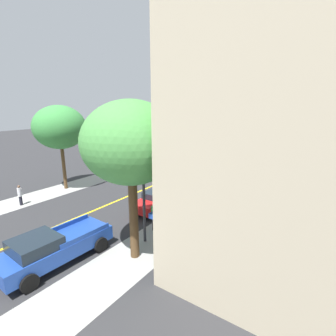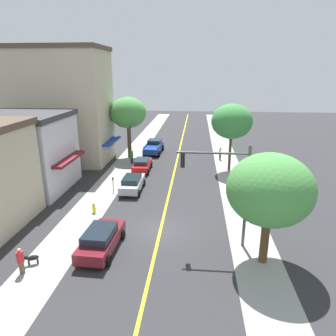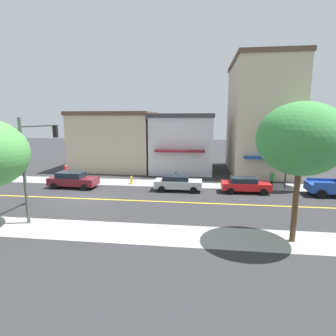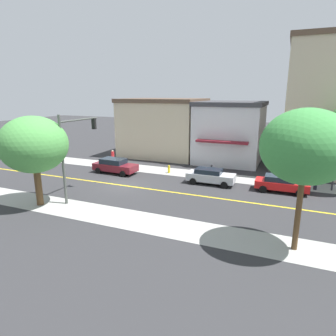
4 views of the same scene
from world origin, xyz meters
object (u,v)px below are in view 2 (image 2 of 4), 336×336
Objects in this scene: pedestrian_white_shirt at (220,153)px; street_tree_left_near at (128,113)px; traffic_light_mast at (227,182)px; maroon_sedan_left_curb at (101,239)px; pedestrian_red_shirt at (21,260)px; silver_sedan_left_curb at (132,183)px; blue_pickup_truck at (154,147)px; street_tree_right_corner at (270,190)px; street_lamp at (130,134)px; small_dog at (32,258)px; parking_meter at (113,182)px; red_sedan_left_curb at (142,164)px; street_tree_left_far at (232,122)px; pedestrian_green_shirt at (132,156)px; fire_hydrant at (94,208)px.

street_tree_left_near is at bearing 19.48° from pedestrian_white_shirt.
traffic_light_mast reaches higher than maroon_sedan_left_curb.
street_tree_left_near is 4.87× the size of pedestrian_red_shirt.
silver_sedan_left_curb is 2.74× the size of pedestrian_white_shirt.
street_tree_right_corner is at bearing -155.92° from blue_pickup_truck.
maroon_sedan_left_curb is (2.44, -21.02, -2.69)m from street_lamp.
small_dog is at bearing 15.99° from traffic_light_mast.
maroon_sedan_left_curb reaches higher than small_dog.
traffic_light_mast is 4.19× the size of pedestrian_white_shirt.
silver_sedan_left_curb is 14.65m from blue_pickup_truck.
red_sedan_left_curb is at bearing 75.87° from parking_meter.
street_tree_right_corner is 16.43m from parking_meter.
blue_pickup_truck is (1.89, 15.01, -0.05)m from parking_meter.
red_sedan_left_curb is (1.67, 6.65, -0.17)m from parking_meter.
street_tree_left_far is 1.38× the size of blue_pickup_truck.
small_dog is (-13.91, -1.63, -4.27)m from street_tree_right_corner.
red_sedan_left_curb is at bearing -62.02° from traffic_light_mast.
pedestrian_green_shirt is at bearing 33.60° from pedestrian_white_shirt.
maroon_sedan_left_curb reaches higher than silver_sedan_left_curb.
pedestrian_white_shirt reaches higher than maroon_sedan_left_curb.
blue_pickup_truck is 27.32m from small_dog.
street_tree_left_near reaches higher than silver_sedan_left_curb.
parking_meter is 0.21× the size of traffic_light_mast.
street_lamp is at bearing 90.59° from fire_hydrant.
pedestrian_white_shirt is at bearing 92.79° from street_tree_right_corner.
street_tree_left_far reaches higher than fire_hydrant.
street_lamp is (0.52, -1.45, -2.44)m from street_tree_left_near.
pedestrian_green_shirt reaches higher than maroon_sedan_left_curb.
street_tree_left_near is 13.31m from silver_sedan_left_curb.
maroon_sedan_left_curb reaches higher than red_sedan_left_curb.
pedestrian_green_shirt is (-2.05, -5.53, 0.07)m from blue_pickup_truck.
small_dog is (0.12, 0.87, -0.43)m from pedestrian_red_shirt.
pedestrian_red_shirt is (-1.57, -8.15, 0.42)m from fire_hydrant.
small_dog is (-1.64, -21.54, -0.53)m from pedestrian_green_shirt.
pedestrian_red_shirt is at bearing -123.49° from street_tree_left_far.
street_tree_right_corner is 7.79× the size of fire_hydrant.
street_lamp is at bearing 152.24° from blue_pickup_truck.
pedestrian_red_shirt is (-1.41, -23.78, -2.66)m from street_lamp.
silver_sedan_left_curb is at bearing -143.44° from street_tree_left_far.
pedestrian_white_shirt is at bearing -104.86° from blue_pickup_truck.
parking_meter is 0.29× the size of maroon_sedan_left_curb.
street_tree_left_far is 1.38× the size of street_lamp.
pedestrian_red_shirt is 28.28m from pedestrian_white_shirt.
small_dog is at bearing -124.40° from street_tree_left_far.
street_tree_left_near is at bearing 135.14° from blue_pickup_truck.
street_lamp is (-0.51, 10.85, 2.58)m from parking_meter.
traffic_light_mast is 25.29m from blue_pickup_truck.
maroon_sedan_left_curb is at bearing -67.09° from fire_hydrant.
blue_pickup_truck is at bearing 111.89° from street_tree_right_corner.
traffic_light_mast is 12.77m from small_dog.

